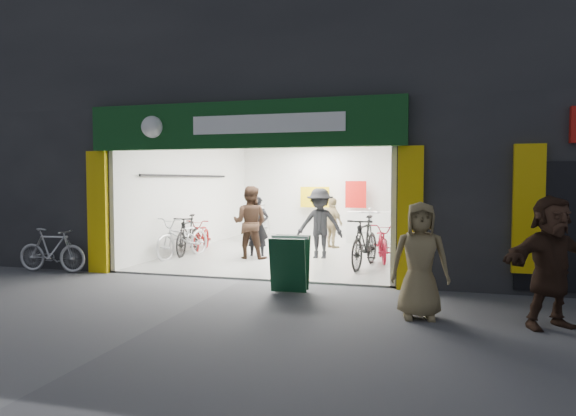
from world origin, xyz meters
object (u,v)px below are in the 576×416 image
at_px(bike_left_front, 183,238).
at_px(pedestrian_near, 420,260).
at_px(sandwich_board, 290,262).
at_px(bike_right_front, 365,242).
at_px(parked_bike, 52,250).

relative_size(bike_left_front, pedestrian_near, 1.20).
distance_m(bike_left_front, sandwich_board, 4.78).
xyz_separation_m(bike_left_front, bike_right_front, (4.62, -0.30, 0.06)).
relative_size(parked_bike, sandwich_board, 1.62).
relative_size(parked_bike, pedestrian_near, 0.94).
distance_m(bike_right_front, parked_bike, 6.82).
bearing_deg(bike_left_front, parked_bike, -114.56).
distance_m(bike_left_front, parked_bike, 3.12).
xyz_separation_m(bike_right_front, parked_bike, (-6.44, -2.24, -0.12)).
bearing_deg(pedestrian_near, bike_right_front, 101.36).
xyz_separation_m(bike_right_front, pedestrian_near, (1.26, -3.91, 0.25)).
relative_size(bike_right_front, parked_bike, 1.24).
height_order(bike_left_front, bike_right_front, bike_right_front).
relative_size(bike_right_front, pedestrian_near, 1.17).
relative_size(bike_right_front, sandwich_board, 2.02).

